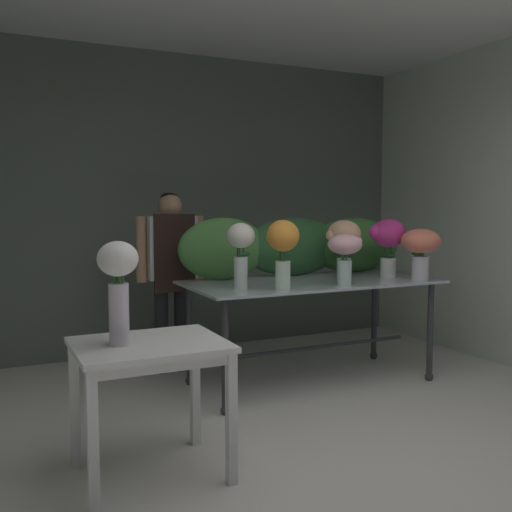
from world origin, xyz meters
The scene contains 14 objects.
ground_plane centered at (0.00, 1.73, 0.00)m, with size 7.60×7.60×0.00m, color silver.
wall_back centered at (0.00, 3.45, 1.45)m, with size 4.84×0.12×2.89m, color slate.
wall_right centered at (2.42, 1.73, 1.45)m, with size 0.12×3.57×2.89m, color silver.
display_table_glass centered at (0.52, 1.88, 0.72)m, with size 2.01×0.95×0.84m.
side_table_white centered at (-1.09, 0.85, 0.63)m, with size 0.78×0.64×0.73m.
florist centered at (-0.40, 2.68, 0.95)m, with size 0.60×0.24×1.54m.
foliage_backdrop centered at (0.66, 2.24, 1.08)m, with size 2.13×0.32×0.50m.
vase_coral_hydrangea centered at (1.32, 1.52, 1.11)m, with size 0.33×0.31×0.42m.
vase_ivory_stock centered at (-0.16, 1.73, 1.14)m, with size 0.20×0.20×0.48m.
vase_blush_peonies centered at (0.61, 1.55, 1.09)m, with size 0.27×0.26×0.39m.
vase_peach_tulips centered at (0.86, 1.93, 1.16)m, with size 0.32×0.28×0.48m.
vase_sunset_snapdragons centered at (0.08, 1.54, 1.16)m, with size 0.25×0.23×0.50m.
vase_magenta_ranunculus centered at (1.21, 1.80, 1.16)m, with size 0.32×0.28×0.49m.
vase_white_roses_tall centered at (-1.24, 0.85, 1.06)m, with size 0.21×0.21×0.54m.
Camera 1 is at (-1.88, -2.12, 1.45)m, focal length 41.07 mm.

